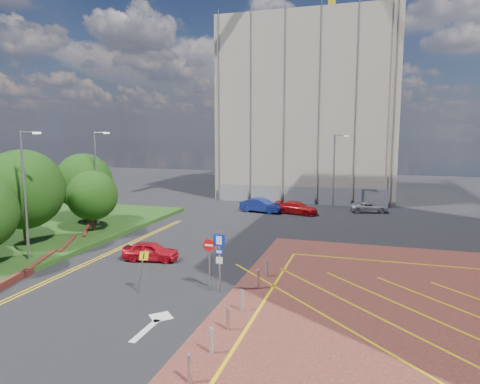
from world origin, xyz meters
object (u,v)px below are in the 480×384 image
at_px(tree_b, 23,189).
at_px(car_red_back, 297,208).
at_px(lamp_left_near, 25,191).
at_px(lamp_back, 335,169).
at_px(tree_d, 84,182).
at_px(car_silver_back, 369,207).
at_px(tree_c, 92,195).
at_px(sign_cluster, 216,255).
at_px(lamp_left_far, 97,175).
at_px(warning_sign, 142,266).
at_px(car_blue_back, 261,205).
at_px(car_red_left, 151,251).

relative_size(tree_b, car_red_back, 1.57).
bearing_deg(lamp_left_near, lamp_back, 57.60).
relative_size(tree_d, car_red_back, 1.42).
xyz_separation_m(tree_b, car_silver_back, (23.28, 21.70, -3.70)).
distance_m(tree_d, car_silver_back, 28.08).
bearing_deg(tree_c, car_red_back, 43.65).
height_order(tree_b, sign_cluster, tree_b).
bearing_deg(car_silver_back, car_red_back, 100.66).
bearing_deg(car_silver_back, tree_d, 106.37).
distance_m(tree_b, lamp_left_far, 7.10).
distance_m(tree_d, warning_sign, 18.98).
bearing_deg(tree_b, car_blue_back, 55.88).
xyz_separation_m(lamp_left_near, warning_sign, (9.22, -2.33, -3.23)).
bearing_deg(car_red_left, warning_sign, -164.68).
relative_size(car_red_left, car_silver_back, 0.94).
xyz_separation_m(lamp_left_near, lamp_back, (16.50, 26.00, -0.30)).
xyz_separation_m(tree_d, sign_cluster, (16.80, -12.02, -1.92)).
relative_size(car_red_left, car_red_back, 0.84).
relative_size(warning_sign, car_red_back, 0.53).
xyz_separation_m(sign_cluster, car_red_left, (-5.90, 3.96, -1.34)).
bearing_deg(car_red_back, lamp_left_near, 164.32).
distance_m(car_blue_back, car_red_back, 3.74).
bearing_deg(tree_d, car_blue_back, 37.82).
height_order(tree_d, lamp_back, lamp_back).
height_order(lamp_left_near, car_blue_back, lamp_left_near).
relative_size(car_red_left, car_blue_back, 0.83).
xyz_separation_m(car_blue_back, car_silver_back, (10.74, 3.19, -0.18)).
relative_size(tree_b, tree_c, 1.38).
height_order(car_red_left, car_silver_back, car_red_left).
relative_size(warning_sign, car_red_left, 0.63).
bearing_deg(car_red_left, tree_c, 48.20).
xyz_separation_m(tree_b, lamp_left_far, (1.08, 7.00, 0.42)).
distance_m(lamp_back, warning_sign, 29.39).
distance_m(lamp_left_far, car_red_back, 19.57).
bearing_deg(lamp_back, car_blue_back, -147.49).
distance_m(lamp_left_near, sign_cluster, 13.04).
relative_size(lamp_back, sign_cluster, 2.50).
xyz_separation_m(lamp_left_far, car_red_left, (8.82, -7.05, -4.05)).
bearing_deg(tree_d, lamp_left_far, -25.68).
bearing_deg(lamp_back, lamp_left_far, -139.14).
bearing_deg(car_blue_back, warning_sign, -171.90).
relative_size(car_red_back, car_silver_back, 1.12).
height_order(tree_c, warning_sign, tree_c).
xyz_separation_m(lamp_left_far, warning_sign, (11.22, -12.33, -3.23)).
bearing_deg(car_red_back, car_silver_back, -50.53).
xyz_separation_m(lamp_left_far, car_blue_back, (11.47, 11.52, -3.94)).
height_order(sign_cluster, car_blue_back, sign_cluster).
distance_m(tree_b, tree_c, 5.49).
bearing_deg(car_blue_back, car_red_left, -179.42).
bearing_deg(lamp_left_near, tree_c, 97.69).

